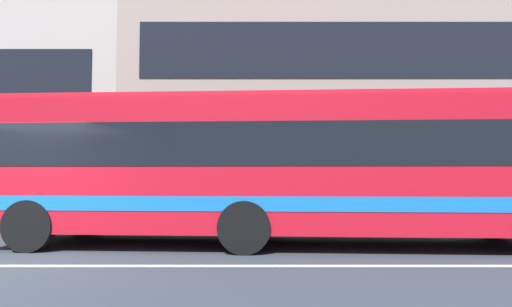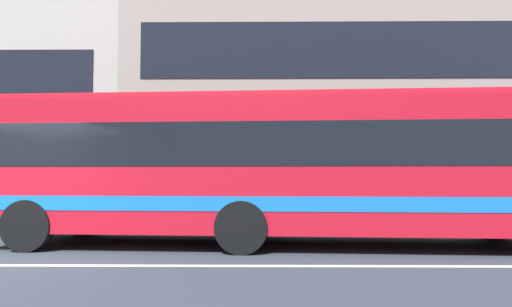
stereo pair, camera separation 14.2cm
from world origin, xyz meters
name	(u,v)px [view 1 (the left image)]	position (x,y,z in m)	size (l,w,h in m)	color
hedge_row_far	(114,210)	(0.39, 5.62, 0.47)	(20.18, 1.10, 0.95)	#144F1B
apartment_block_right	(366,100)	(10.17, 14.51, 5.33)	(21.81, 11.39, 10.66)	tan
transit_bus	(281,164)	(5.08, 2.17, 1.72)	(11.95, 3.23, 3.11)	red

